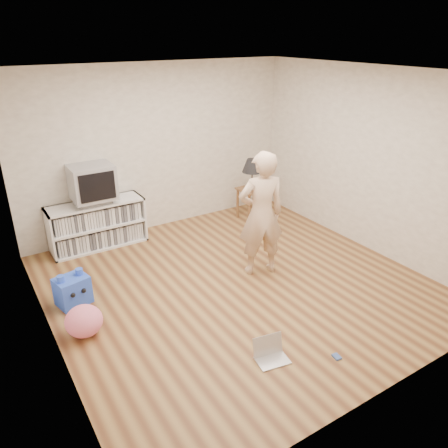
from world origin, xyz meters
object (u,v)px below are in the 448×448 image
object	(u,v)px
crt_tv	(92,182)
plush_pink	(84,321)
side_table	(252,196)
laptop	(270,353)
table_lamp	(252,166)
plush_blue	(73,290)
dvd_deck	(94,201)
media_unit	(97,224)
person	(261,214)

from	to	relation	value
crt_tv	plush_pink	size ratio (longest dim) A/B	1.50
side_table	laptop	size ratio (longest dim) A/B	1.54
table_lamp	plush_blue	size ratio (longest dim) A/B	1.21
dvd_deck	laptop	size ratio (longest dim) A/B	1.26
dvd_deck	crt_tv	bearing A→B (deg)	-90.00
side_table	crt_tv	bearing A→B (deg)	171.86
plush_pink	laptop	bearing A→B (deg)	-42.96
media_unit	plush_blue	bearing A→B (deg)	-118.41
crt_tv	dvd_deck	bearing A→B (deg)	90.00
side_table	plush_blue	size ratio (longest dim) A/B	1.29
side_table	plush_pink	size ratio (longest dim) A/B	1.38
person	laptop	distance (m)	1.89
side_table	table_lamp	xyz separation A→B (m)	(0.00, 0.00, 0.53)
person	dvd_deck	bearing A→B (deg)	-33.59
person	plush_pink	xyz separation A→B (m)	(-2.39, -0.09, -0.67)
side_table	plush_pink	bearing A→B (deg)	-153.97
person	side_table	bearing A→B (deg)	-105.30
media_unit	person	distance (m)	2.56
media_unit	plush_pink	bearing A→B (deg)	-111.39
dvd_deck	laptop	bearing A→B (deg)	-78.83
media_unit	plush_pink	xyz separation A→B (m)	(-0.79, -2.02, -0.18)
side_table	dvd_deck	bearing A→B (deg)	171.78
table_lamp	plush_blue	world-z (taller)	table_lamp
media_unit	dvd_deck	xyz separation A→B (m)	(0.00, -0.02, 0.39)
person	laptop	xyz separation A→B (m)	(-0.93, -1.45, -0.78)
person	table_lamp	bearing A→B (deg)	-105.30
crt_tv	person	xyz separation A→B (m)	(1.60, -1.92, -0.18)
media_unit	person	world-z (taller)	person
media_unit	dvd_deck	world-z (taller)	dvd_deck
plush_blue	plush_pink	size ratio (longest dim) A/B	1.07
table_lamp	plush_pink	xyz separation A→B (m)	(-3.35, -1.64, -0.77)
media_unit	table_lamp	distance (m)	2.66
media_unit	laptop	distance (m)	3.46
dvd_deck	table_lamp	size ratio (longest dim) A/B	0.87
media_unit	dvd_deck	bearing A→B (deg)	-90.00
dvd_deck	side_table	bearing A→B (deg)	-8.22
dvd_deck	table_lamp	bearing A→B (deg)	-8.22
crt_tv	table_lamp	size ratio (longest dim) A/B	1.17
side_table	table_lamp	bearing A→B (deg)	0.00
laptop	plush_pink	world-z (taller)	plush_pink
media_unit	plush_pink	distance (m)	2.18
table_lamp	plush_blue	bearing A→B (deg)	-163.44
media_unit	side_table	distance (m)	2.59
plush_pink	media_unit	bearing A→B (deg)	68.61
laptop	dvd_deck	bearing A→B (deg)	111.21
dvd_deck	crt_tv	size ratio (longest dim) A/B	0.75
crt_tv	person	size ratio (longest dim) A/B	0.36
table_lamp	plush_pink	world-z (taller)	table_lamp
media_unit	person	xyz separation A→B (m)	(1.60, -1.93, 0.49)
media_unit	plush_blue	distance (m)	1.56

